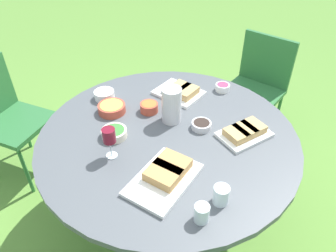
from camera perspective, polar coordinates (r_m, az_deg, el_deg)
name	(u,v)px	position (r m, az deg, el deg)	size (l,w,h in m)	color
ground_plane	(168,216)	(2.39, 0.00, -15.33)	(40.00, 40.00, 0.00)	#5B8C38
dining_table	(168,146)	(1.90, 0.00, -3.45)	(1.46, 1.46, 0.74)	#4C4C51
chair_near_left	(258,82)	(2.84, 15.33, 7.42)	(0.60, 0.60, 0.89)	#2D6B38
chair_near_right	(5,113)	(2.66, -26.53, 2.05)	(0.54, 0.56, 0.89)	#2D6B38
water_pitcher	(172,105)	(1.88, 0.62, 3.67)	(0.12, 0.12, 0.22)	silver
wine_glass	(109,137)	(1.65, -10.22, -1.88)	(0.07, 0.07, 0.18)	silver
platter_bread_main	(245,132)	(1.86, 13.19, -1.06)	(0.34, 0.32, 0.06)	white
platter_charcuterie	(181,92)	(2.16, 2.23, 6.01)	(0.37, 0.35, 0.06)	white
platter_sandwich_side	(166,174)	(1.58, -0.41, -8.42)	(0.39, 0.44, 0.07)	white
bowl_fries	(112,108)	(2.03, -9.77, 3.13)	(0.17, 0.17, 0.05)	#B74733
bowl_salad	(114,133)	(1.84, -9.35, -1.16)	(0.14, 0.14, 0.05)	beige
bowl_olives	(201,125)	(1.88, 5.84, 0.19)	(0.11, 0.11, 0.04)	silver
bowl_dip_red	(223,87)	(2.24, 9.47, 6.69)	(0.09, 0.09, 0.05)	white
bowl_dip_cream	(104,94)	(2.16, -11.03, 5.42)	(0.13, 0.13, 0.06)	white
bowl_roasted_veg	(149,107)	(2.00, -3.31, 3.32)	(0.11, 0.11, 0.06)	#B74733
cup_water_near	(202,213)	(1.42, 5.89, -14.87)	(0.07, 0.07, 0.09)	silver
cup_water_far	(221,195)	(1.49, 9.22, -11.78)	(0.07, 0.07, 0.09)	silver
handbag	(143,101)	(3.22, -4.34, 4.34)	(0.30, 0.14, 0.37)	brown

